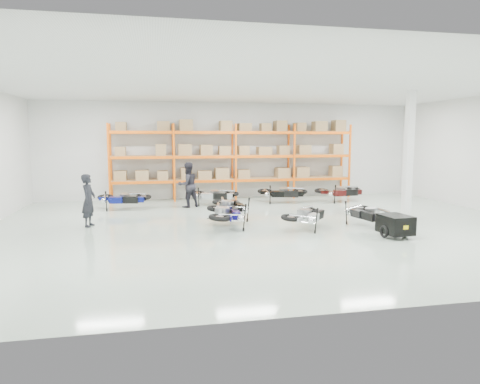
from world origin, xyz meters
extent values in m
plane|color=#A8BCAA|center=(0.00, 0.00, 0.00)|extent=(18.00, 18.00, 0.00)
plane|color=white|center=(0.00, 0.00, 4.50)|extent=(18.00, 18.00, 0.00)
plane|color=silver|center=(0.00, 7.00, 2.25)|extent=(18.00, 0.00, 18.00)
plane|color=silver|center=(0.00, -7.00, 2.25)|extent=(18.00, 0.00, 18.00)
cube|color=#FF620D|center=(-5.60, 6.00, 1.75)|extent=(0.08, 0.08, 3.50)
cube|color=#FF620D|center=(-5.60, 6.90, 1.75)|extent=(0.08, 0.08, 3.50)
cube|color=#FF620D|center=(-2.80, 6.00, 1.75)|extent=(0.08, 0.08, 3.50)
cube|color=#FF620D|center=(-2.80, 6.90, 1.75)|extent=(0.08, 0.08, 3.50)
cube|color=#FF620D|center=(0.00, 6.00, 1.75)|extent=(0.08, 0.08, 3.50)
cube|color=#FF620D|center=(0.00, 6.90, 1.75)|extent=(0.08, 0.08, 3.50)
cube|color=#FF620D|center=(2.80, 6.00, 1.75)|extent=(0.08, 0.08, 3.50)
cube|color=#FF620D|center=(2.80, 6.90, 1.75)|extent=(0.08, 0.08, 3.50)
cube|color=#FF620D|center=(5.60, 6.00, 1.75)|extent=(0.08, 0.08, 3.50)
cube|color=#FF620D|center=(5.60, 6.90, 1.75)|extent=(0.08, 0.08, 3.50)
cube|color=#FF620D|center=(-4.20, 6.00, 0.90)|extent=(2.70, 0.08, 0.12)
cube|color=#FF620D|center=(-4.20, 6.90, 0.90)|extent=(2.70, 0.08, 0.12)
cube|color=tan|center=(-4.20, 6.45, 0.97)|extent=(2.68, 0.88, 0.02)
cube|color=tan|center=(-4.20, 6.45, 1.20)|extent=(2.40, 0.70, 0.44)
cube|color=#FF620D|center=(-1.40, 6.00, 0.90)|extent=(2.70, 0.08, 0.12)
cube|color=#FF620D|center=(-1.40, 6.90, 0.90)|extent=(2.70, 0.08, 0.12)
cube|color=tan|center=(-1.40, 6.45, 0.97)|extent=(2.68, 0.88, 0.02)
cube|color=tan|center=(-1.40, 6.45, 1.20)|extent=(2.40, 0.70, 0.44)
cube|color=#FF620D|center=(1.40, 6.00, 0.90)|extent=(2.70, 0.08, 0.12)
cube|color=#FF620D|center=(1.40, 6.90, 0.90)|extent=(2.70, 0.08, 0.12)
cube|color=tan|center=(1.40, 6.45, 0.97)|extent=(2.68, 0.88, 0.02)
cube|color=tan|center=(1.40, 6.45, 1.20)|extent=(2.40, 0.70, 0.44)
cube|color=#FF620D|center=(4.20, 6.00, 0.90)|extent=(2.70, 0.08, 0.12)
cube|color=#FF620D|center=(4.20, 6.90, 0.90)|extent=(2.70, 0.08, 0.12)
cube|color=tan|center=(4.20, 6.45, 0.97)|extent=(2.68, 0.88, 0.02)
cube|color=tan|center=(4.20, 6.45, 1.20)|extent=(2.40, 0.70, 0.44)
cube|color=#FF620D|center=(-4.20, 6.00, 2.00)|extent=(2.70, 0.08, 0.12)
cube|color=#FF620D|center=(-4.20, 6.90, 2.00)|extent=(2.70, 0.08, 0.12)
cube|color=tan|center=(-4.20, 6.45, 2.07)|extent=(2.68, 0.88, 0.02)
cube|color=tan|center=(-4.20, 6.45, 2.30)|extent=(2.40, 0.70, 0.44)
cube|color=#FF620D|center=(-1.40, 6.00, 2.00)|extent=(2.70, 0.08, 0.12)
cube|color=#FF620D|center=(-1.40, 6.90, 2.00)|extent=(2.70, 0.08, 0.12)
cube|color=tan|center=(-1.40, 6.45, 2.07)|extent=(2.68, 0.88, 0.02)
cube|color=tan|center=(-1.40, 6.45, 2.30)|extent=(2.40, 0.70, 0.44)
cube|color=#FF620D|center=(1.40, 6.00, 2.00)|extent=(2.70, 0.08, 0.12)
cube|color=#FF620D|center=(1.40, 6.90, 2.00)|extent=(2.70, 0.08, 0.12)
cube|color=tan|center=(1.40, 6.45, 2.07)|extent=(2.68, 0.88, 0.02)
cube|color=tan|center=(1.40, 6.45, 2.30)|extent=(2.40, 0.70, 0.44)
cube|color=#FF620D|center=(4.20, 6.00, 2.00)|extent=(2.70, 0.08, 0.12)
cube|color=#FF620D|center=(4.20, 6.90, 2.00)|extent=(2.70, 0.08, 0.12)
cube|color=tan|center=(4.20, 6.45, 2.07)|extent=(2.68, 0.88, 0.02)
cube|color=tan|center=(4.20, 6.45, 2.30)|extent=(2.40, 0.70, 0.44)
cube|color=#FF620D|center=(-4.20, 6.00, 3.10)|extent=(2.70, 0.08, 0.12)
cube|color=#FF620D|center=(-4.20, 6.90, 3.10)|extent=(2.70, 0.08, 0.12)
cube|color=tan|center=(-4.20, 6.45, 3.17)|extent=(2.68, 0.88, 0.02)
cube|color=tan|center=(-4.20, 6.45, 3.40)|extent=(2.40, 0.70, 0.44)
cube|color=#FF620D|center=(-1.40, 6.00, 3.10)|extent=(2.70, 0.08, 0.12)
cube|color=#FF620D|center=(-1.40, 6.90, 3.10)|extent=(2.70, 0.08, 0.12)
cube|color=tan|center=(-1.40, 6.45, 3.17)|extent=(2.68, 0.88, 0.02)
cube|color=tan|center=(-1.40, 6.45, 3.40)|extent=(2.40, 0.70, 0.44)
cube|color=#FF620D|center=(1.40, 6.00, 3.10)|extent=(2.70, 0.08, 0.12)
cube|color=#FF620D|center=(1.40, 6.90, 3.10)|extent=(2.70, 0.08, 0.12)
cube|color=tan|center=(1.40, 6.45, 3.17)|extent=(2.68, 0.88, 0.02)
cube|color=tan|center=(1.40, 6.45, 3.40)|extent=(2.40, 0.70, 0.44)
cube|color=#FF620D|center=(4.20, 6.00, 3.10)|extent=(2.70, 0.08, 0.12)
cube|color=#FF620D|center=(4.20, 6.90, 3.10)|extent=(2.70, 0.08, 0.12)
cube|color=tan|center=(4.20, 6.45, 3.17)|extent=(2.68, 0.88, 0.02)
cube|color=tan|center=(4.20, 6.45, 3.40)|extent=(2.40, 0.70, 0.44)
cube|color=white|center=(5.20, 0.50, 2.25)|extent=(0.25, 0.25, 4.50)
cube|color=black|center=(3.10, -2.28, 0.39)|extent=(0.80, 0.98, 0.53)
cube|color=yellow|center=(3.10, -2.74, 0.39)|extent=(0.16, 0.03, 0.11)
torus|color=black|center=(2.73, -2.28, 0.19)|extent=(0.08, 0.37, 0.37)
torus|color=black|center=(3.46, -2.28, 0.19)|extent=(0.08, 0.37, 0.37)
cylinder|color=black|center=(3.10, -1.65, 0.44)|extent=(0.12, 0.87, 0.04)
imported|color=black|center=(-5.78, 1.09, 0.85)|extent=(0.53, 0.69, 1.71)
imported|color=black|center=(-2.34, 4.36, 0.93)|extent=(1.12, 1.02, 1.86)
camera|label=1|loc=(-3.65, -13.24, 2.84)|focal=32.00mm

